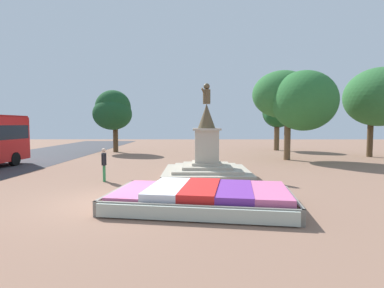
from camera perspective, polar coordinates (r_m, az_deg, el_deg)
name	(u,v)px	position (r m, az deg, el deg)	size (l,w,h in m)	color
ground_plane	(111,202)	(10.96, -15.18, -10.68)	(87.26, 87.26, 0.00)	#8C6651
flower_planter	(202,198)	(9.97, 2.01, -10.17)	(6.37, 4.15, 0.69)	#38281C
statue_monument	(206,155)	(16.82, 2.77, -2.16)	(4.73, 4.73, 4.98)	#B1A792
pedestrian_near_planter	(104,162)	(14.80, -16.41, -3.38)	(0.31, 0.55, 1.58)	#338C4C
park_tree_far_left	(113,111)	(29.58, -14.86, 6.05)	(3.65, 3.73, 5.96)	#4C3823
park_tree_behind_statue	(377,97)	(28.66, 31.78, 7.56)	(5.25, 6.13, 7.20)	#4C3823
park_tree_far_right	(278,113)	(32.44, 16.05, 5.64)	(3.25, 3.64, 5.59)	brown
park_tree_street_side	(295,98)	(24.01, 18.97, 8.25)	(5.82, 6.16, 6.87)	brown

